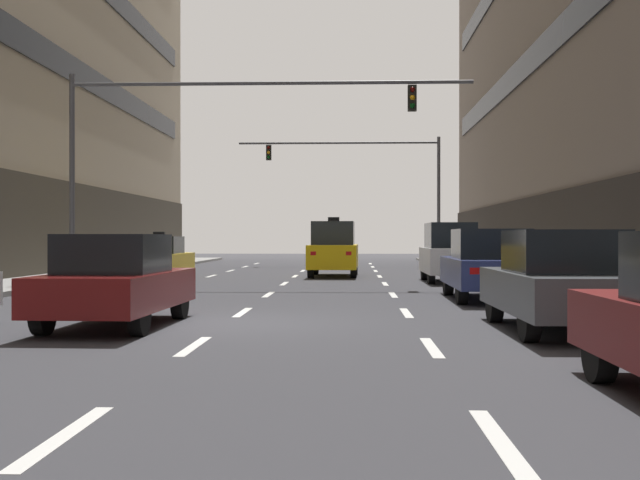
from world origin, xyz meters
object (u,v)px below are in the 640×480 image
at_px(taxi_driving_2, 334,249).
at_px(car_parked_1, 560,282).
at_px(traffic_signal_0, 200,128).
at_px(taxi_driving_0, 160,257).
at_px(car_parked_3, 450,253).
at_px(traffic_signal_1, 377,172).
at_px(car_parked_2, 489,265).
at_px(car_driving_3, 116,281).

height_order(taxi_driving_2, car_parked_1, taxi_driving_2).
bearing_deg(traffic_signal_0, taxi_driving_0, 121.26).
height_order(car_parked_3, traffic_signal_1, traffic_signal_1).
xyz_separation_m(taxi_driving_0, car_parked_2, (10.55, -10.01, 0.08)).
height_order(car_parked_3, traffic_signal_0, traffic_signal_0).
height_order(taxi_driving_2, traffic_signal_1, traffic_signal_1).
xyz_separation_m(car_driving_3, traffic_signal_1, (5.42, 30.47, 4.34)).
bearing_deg(car_parked_3, car_parked_2, -90.01).
bearing_deg(car_parked_3, car_driving_3, -118.01).
xyz_separation_m(car_driving_3, car_parked_2, (7.37, 6.13, 0.07)).
bearing_deg(taxi_driving_0, traffic_signal_0, -58.74).
bearing_deg(car_parked_2, traffic_signal_0, 142.65).
distance_m(taxi_driving_0, car_parked_1, 19.65).
bearing_deg(car_parked_3, car_parked_1, -90.00).
height_order(car_parked_1, traffic_signal_0, traffic_signal_0).
xyz_separation_m(car_parked_2, car_parked_3, (0.00, 7.72, 0.16)).
relative_size(car_driving_3, car_parked_1, 0.97).
bearing_deg(car_parked_2, taxi_driving_0, 136.51).
xyz_separation_m(car_driving_3, car_parked_3, (7.37, 13.86, 0.23)).
distance_m(taxi_driving_2, car_parked_2, 12.28).
bearing_deg(car_driving_3, car_parked_1, -3.36).
xyz_separation_m(car_parked_1, traffic_signal_1, (-1.96, 30.91, 4.31)).
height_order(car_parked_2, traffic_signal_1, traffic_signal_1).
height_order(taxi_driving_0, car_parked_1, taxi_driving_0).
height_order(car_parked_1, car_parked_3, car_parked_3).
height_order(taxi_driving_2, car_driving_3, taxi_driving_2).
distance_m(car_parked_2, traffic_signal_0, 11.32).
distance_m(taxi_driving_0, traffic_signal_1, 17.27).
relative_size(car_parked_3, traffic_signal_1, 0.38).
bearing_deg(traffic_signal_0, car_parked_2, -37.35).
xyz_separation_m(car_driving_3, traffic_signal_0, (-0.97, 12.50, 4.33)).
bearing_deg(traffic_signal_0, car_driving_3, -85.58).
bearing_deg(taxi_driving_2, traffic_signal_0, -129.31).
height_order(taxi_driving_0, car_parked_2, taxi_driving_0).
relative_size(taxi_driving_0, traffic_signal_0, 0.32).
bearing_deg(traffic_signal_1, car_driving_3, -100.08).
bearing_deg(traffic_signal_1, taxi_driving_2, -99.36).
height_order(taxi_driving_0, taxi_driving_2, taxi_driving_2).
bearing_deg(taxi_driving_0, car_parked_3, -12.24).
height_order(car_driving_3, traffic_signal_0, traffic_signal_0).
height_order(taxi_driving_2, traffic_signal_0, traffic_signal_0).
distance_m(car_parked_2, traffic_signal_1, 24.79).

